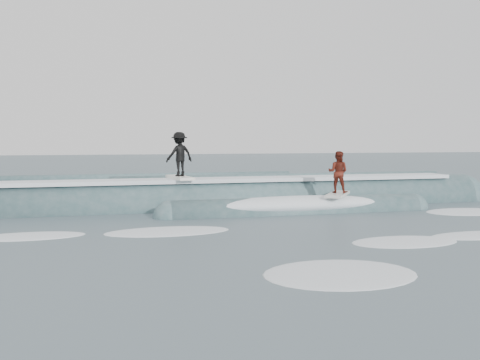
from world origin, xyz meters
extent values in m
plane|color=#3C5258|center=(0.00, 0.00, 0.00)|extent=(160.00, 160.00, 0.00)
cylinder|color=#345458|center=(0.00, 5.39, 0.00)|extent=(20.21, 1.94, 1.94)
sphere|color=#345458|center=(10.10, 5.39, 0.00)|extent=(1.94, 1.94, 1.94)
cylinder|color=#345458|center=(1.80, 3.19, 0.00)|extent=(9.00, 1.13, 1.13)
sphere|color=#345458|center=(-2.70, 3.19, 0.00)|extent=(1.13, 1.13, 1.13)
sphere|color=#345458|center=(6.30, 3.19, 0.00)|extent=(1.13, 1.13, 1.13)
cube|color=white|center=(0.00, 5.39, 1.04)|extent=(18.00, 1.30, 0.14)
ellipsoid|color=white|center=(1.80, 3.19, 0.30)|extent=(7.60, 1.30, 0.60)
cube|color=white|center=(-2.04, 5.39, 1.16)|extent=(0.82, 2.06, 0.10)
imported|color=black|center=(-2.04, 5.39, 2.02)|extent=(1.19, 0.94, 1.62)
cube|color=silver|center=(3.28, 3.19, 0.62)|extent=(1.61, 1.95, 0.10)
imported|color=#55190F|center=(3.28, 3.19, 1.41)|extent=(0.91, 0.88, 1.48)
ellipsoid|color=white|center=(2.41, -2.48, 0.00)|extent=(2.94, 2.01, 0.10)
ellipsoid|color=white|center=(-6.77, 0.78, 0.00)|extent=(2.35, 1.60, 0.10)
ellipsoid|color=white|center=(-3.12, 0.58, 0.00)|extent=(2.89, 1.97, 0.10)
ellipsoid|color=white|center=(-0.56, -4.97, 0.00)|extent=(2.80, 1.91, 0.10)
ellipsoid|color=white|center=(7.65, 1.87, 0.00)|extent=(2.46, 1.67, 0.10)
cylinder|color=#345458|center=(6.70, 18.00, 0.00)|extent=(22.00, 0.80, 0.80)
cylinder|color=#345458|center=(-2.60, 22.00, 0.00)|extent=(22.00, 0.60, 0.60)
camera|label=1|loc=(-5.01, -14.13, 2.55)|focal=40.00mm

